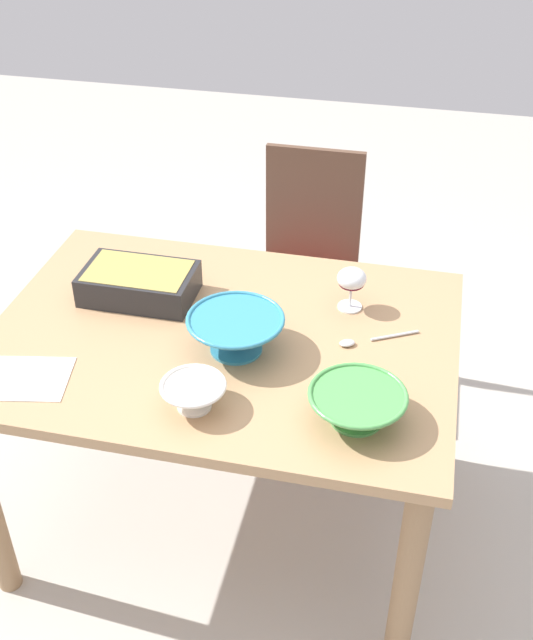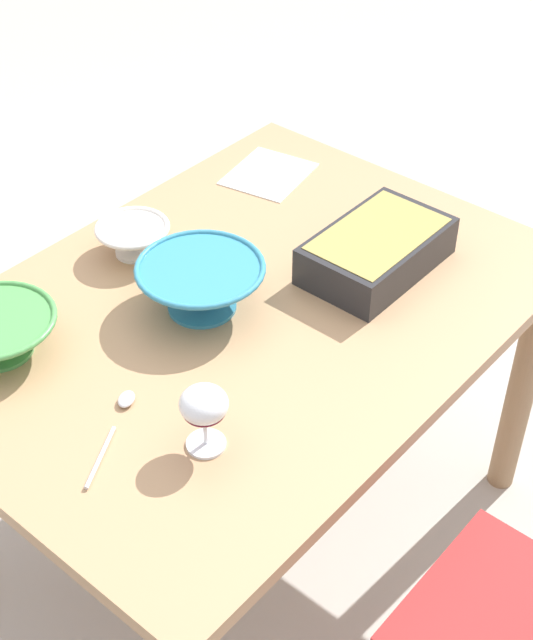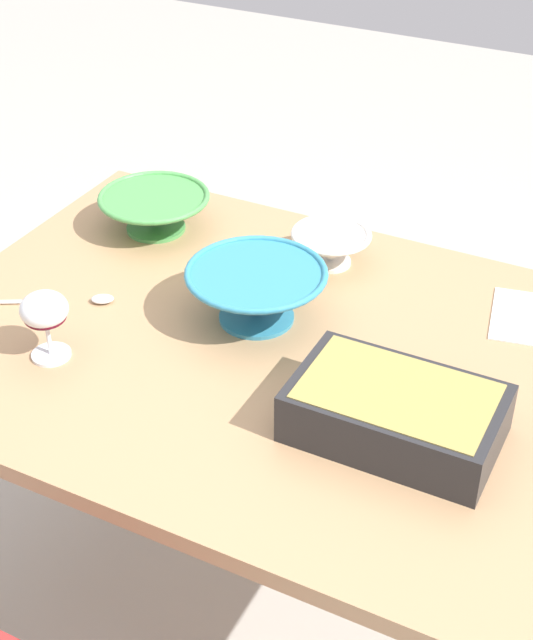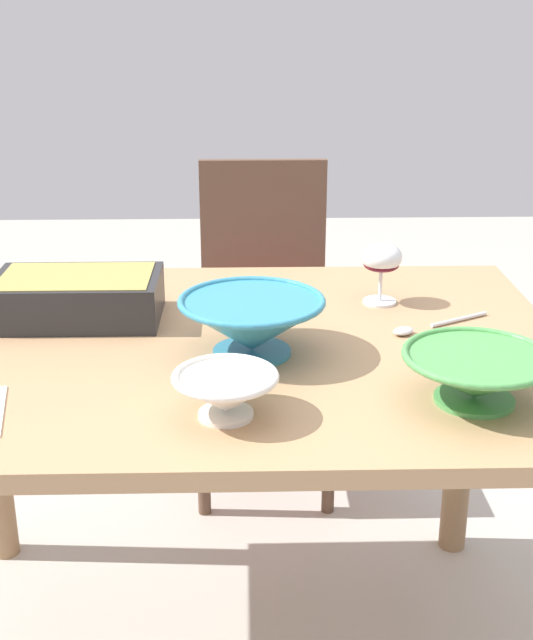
# 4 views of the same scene
# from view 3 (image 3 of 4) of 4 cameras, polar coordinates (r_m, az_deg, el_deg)

# --- Properties ---
(ground_plane) EXTENTS (8.00, 8.00, 0.00)m
(ground_plane) POSITION_cam_3_polar(r_m,az_deg,el_deg) (2.25, 0.14, -17.13)
(ground_plane) COLOR #B2ADA3
(dining_table) EXTENTS (1.31, 0.95, 0.76)m
(dining_table) POSITION_cam_3_polar(r_m,az_deg,el_deg) (1.79, 0.17, -4.33)
(dining_table) COLOR tan
(dining_table) RESTS_ON ground_plane
(wine_glass) EXTENTS (0.09, 0.09, 0.13)m
(wine_glass) POSITION_cam_3_polar(r_m,az_deg,el_deg) (1.68, -13.28, 0.39)
(wine_glass) COLOR white
(wine_glass) RESTS_ON dining_table
(casserole_dish) EXTENTS (0.33, 0.20, 0.09)m
(casserole_dish) POSITION_cam_3_polar(r_m,az_deg,el_deg) (1.51, 7.83, -5.46)
(casserole_dish) COLOR #262628
(casserole_dish) RESTS_ON dining_table
(mixing_bowl) EXTENTS (0.17, 0.17, 0.07)m
(mixing_bowl) POSITION_cam_3_polar(r_m,az_deg,el_deg) (1.94, 3.91, 4.52)
(mixing_bowl) COLOR white
(mixing_bowl) RESTS_ON dining_table
(small_bowl) EXTENTS (0.24, 0.24, 0.09)m
(small_bowl) POSITION_cam_3_polar(r_m,az_deg,el_deg) (2.07, -6.78, 6.63)
(small_bowl) COLOR #4C994C
(small_bowl) RESTS_ON dining_table
(serving_bowl) EXTENTS (0.27, 0.27, 0.11)m
(serving_bowl) POSITION_cam_3_polar(r_m,az_deg,el_deg) (1.75, -0.62, 1.68)
(serving_bowl) COLOR teal
(serving_bowl) RESTS_ON dining_table
(serving_spoon) EXTENTS (0.22, 0.13, 0.01)m
(serving_spoon) POSITION_cam_3_polar(r_m,az_deg,el_deg) (1.86, -11.32, 1.21)
(serving_spoon) COLOR silver
(serving_spoon) RESTS_ON dining_table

